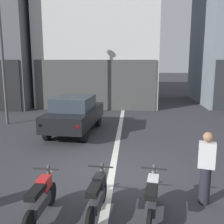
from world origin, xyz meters
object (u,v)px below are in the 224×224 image
(car_black_crossing_near, at_px, (75,113))
(person_by_motorcycles, at_px, (206,168))
(motorcycle_white_row_centre, at_px, (152,198))
(motorcycle_red_row_leftmost, at_px, (41,198))
(motorcycle_black_row_left_mid, at_px, (97,195))
(street_lamp, at_px, (1,37))

(car_black_crossing_near, relative_size, person_by_motorcycles, 2.54)
(motorcycle_white_row_centre, height_order, person_by_motorcycles, person_by_motorcycles)
(motorcycle_red_row_leftmost, bearing_deg, car_black_crossing_near, 96.05)
(person_by_motorcycles, bearing_deg, motorcycle_red_row_leftmost, -165.74)
(car_black_crossing_near, xyz_separation_m, motorcycle_red_row_leftmost, (0.70, -6.56, -0.43))
(motorcycle_black_row_left_mid, distance_m, motorcycle_white_row_centre, 1.12)
(motorcycle_white_row_centre, bearing_deg, motorcycle_red_row_leftmost, -175.05)
(motorcycle_white_row_centre, distance_m, person_by_motorcycles, 1.46)
(person_by_motorcycles, bearing_deg, motorcycle_white_row_centre, -150.77)
(car_black_crossing_near, bearing_deg, motorcycle_white_row_centre, -65.25)
(motorcycle_black_row_left_mid, bearing_deg, motorcycle_white_row_centre, -0.90)
(motorcycle_red_row_leftmost, relative_size, motorcycle_black_row_left_mid, 1.00)
(motorcycle_black_row_left_mid, bearing_deg, motorcycle_red_row_leftmost, -169.30)
(motorcycle_red_row_leftmost, bearing_deg, person_by_motorcycles, 14.26)
(motorcycle_red_row_leftmost, bearing_deg, street_lamp, 119.30)
(car_black_crossing_near, height_order, motorcycle_black_row_left_mid, car_black_crossing_near)
(car_black_crossing_near, height_order, street_lamp, street_lamp)
(car_black_crossing_near, bearing_deg, motorcycle_red_row_leftmost, -83.95)
(street_lamp, distance_m, motorcycle_red_row_leftmost, 9.91)
(motorcycle_white_row_centre, xyz_separation_m, person_by_motorcycles, (1.23, 0.69, 0.40))
(motorcycle_black_row_left_mid, relative_size, person_by_motorcycles, 1.00)
(street_lamp, distance_m, motorcycle_white_row_centre, 10.97)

